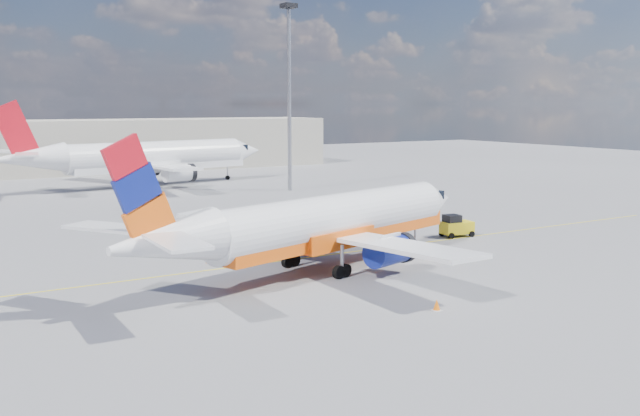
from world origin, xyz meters
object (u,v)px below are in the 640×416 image
second_jet (148,158)px  traffic_cone (437,305)px  main_jet (325,223)px  gse_tug (456,226)px

second_jet → traffic_cone: bearing=-103.5°
main_jet → second_jet: size_ratio=0.84×
main_jet → gse_tug: 15.72m
gse_tug → traffic_cone: size_ratio=4.48×
main_jet → traffic_cone: bearing=-105.6°
main_jet → second_jet: bearing=67.7°
second_jet → traffic_cone: 62.44m
main_jet → gse_tug: bearing=-0.2°
main_jet → traffic_cone: (0.17, -10.63, -2.76)m
second_jet → gse_tug: 48.22m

